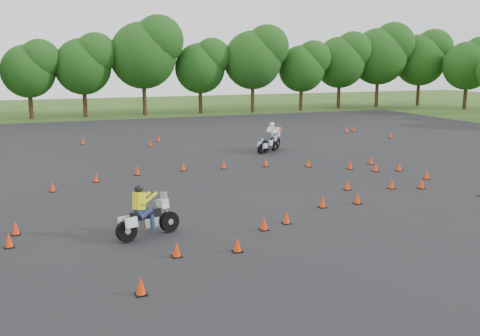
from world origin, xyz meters
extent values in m
plane|color=#2D5119|center=(0.00, 0.00, 0.00)|extent=(140.00, 140.00, 0.00)
plane|color=black|center=(0.00, 6.00, 0.01)|extent=(62.00, 62.00, 0.00)
cone|color=red|center=(17.01, 16.32, 0.23)|extent=(0.26, 0.26, 0.45)
cone|color=red|center=(3.59, 9.43, 0.23)|extent=(0.26, 0.26, 0.45)
cone|color=red|center=(0.06, -0.64, 0.23)|extent=(0.26, 0.26, 0.45)
cone|color=red|center=(9.51, 7.94, 0.23)|extent=(0.26, 0.26, 0.45)
cone|color=red|center=(-2.64, -2.74, 0.23)|extent=(0.26, 0.26, 0.45)
cone|color=red|center=(2.36, 0.82, 0.23)|extent=(0.26, 0.26, 0.45)
cone|color=red|center=(9.84, 3.61, 0.23)|extent=(0.26, 0.26, 0.45)
cone|color=red|center=(9.81, 5.77, 0.23)|extent=(0.26, 0.26, 0.45)
cone|color=red|center=(-7.76, 7.47, 0.23)|extent=(0.26, 0.26, 0.45)
cone|color=red|center=(-1.00, -1.04, 0.23)|extent=(0.26, 0.26, 0.45)
cone|color=red|center=(16.42, 20.62, 0.23)|extent=(0.26, 0.26, 0.45)
cone|color=red|center=(-5.31, 21.52, 0.23)|extent=(0.26, 0.26, 0.45)
cone|color=red|center=(-9.13, 1.48, 0.23)|extent=(0.26, 0.26, 0.45)
cone|color=red|center=(-4.50, -2.50, 0.23)|extent=(0.26, 0.26, 0.45)
cone|color=red|center=(8.54, 6.09, 0.23)|extent=(0.26, 0.26, 0.45)
cone|color=red|center=(1.18, 9.67, 0.23)|extent=(0.26, 0.26, 0.45)
cone|color=red|center=(4.92, 3.06, 0.23)|extent=(0.26, 0.26, 0.45)
cone|color=red|center=(-0.04, 20.71, 0.23)|extent=(0.26, 0.26, 0.45)
cone|color=red|center=(-1.04, 18.76, 0.23)|extent=(0.26, 0.26, 0.45)
cone|color=red|center=(6.95, 2.54, 0.23)|extent=(0.26, 0.26, 0.45)
cone|color=red|center=(-6.01, -4.79, 0.23)|extent=(0.26, 0.26, 0.45)
cone|color=red|center=(4.00, 0.80, 0.23)|extent=(0.26, 0.26, 0.45)
cone|color=red|center=(7.60, 7.12, 0.23)|extent=(0.26, 0.26, 0.45)
cone|color=red|center=(-3.54, 9.69, 0.23)|extent=(0.26, 0.26, 0.45)
cone|color=red|center=(8.27, 2.07, 0.23)|extent=(0.26, 0.26, 0.45)
cone|color=red|center=(-9.29, 0.19, 0.23)|extent=(0.26, 0.26, 0.45)
cone|color=red|center=(5.77, 8.48, 0.23)|extent=(0.26, 0.26, 0.45)
cone|color=red|center=(-1.03, 9.91, 0.23)|extent=(0.26, 0.26, 0.45)
cone|color=red|center=(10.72, 22.69, 0.23)|extent=(0.26, 0.26, 0.45)
cone|color=red|center=(15.57, 20.26, 0.23)|extent=(0.26, 0.26, 0.45)
cone|color=red|center=(-5.71, 8.80, 0.23)|extent=(0.26, 0.26, 0.45)
camera|label=1|loc=(-8.13, -17.50, 5.84)|focal=40.00mm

